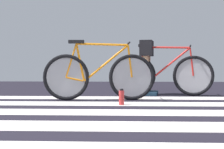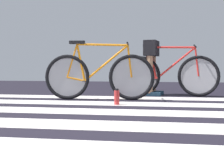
# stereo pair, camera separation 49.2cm
# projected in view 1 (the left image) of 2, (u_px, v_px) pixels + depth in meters

# --- Properties ---
(ground) EXTENTS (18.00, 14.00, 0.02)m
(ground) POSITION_uv_depth(u_px,v_px,m) (104.00, 122.00, 2.86)
(ground) COLOR black
(crosswalk_markings) EXTENTS (5.38, 5.00, 0.00)m
(crosswalk_markings) POSITION_uv_depth(u_px,v_px,m) (100.00, 126.00, 2.59)
(crosswalk_markings) COLOR silver
(crosswalk_markings) RESTS_ON ground
(bicycle_1_of_2) EXTENTS (1.74, 0.52, 0.93)m
(bicycle_1_of_2) POSITION_uv_depth(u_px,v_px,m) (99.00, 76.00, 4.53)
(bicycle_1_of_2) COLOR black
(bicycle_1_of_2) RESTS_ON ground
(bicycle_2_of_2) EXTENTS (1.71, 0.56, 0.93)m
(bicycle_2_of_2) POSITION_uv_depth(u_px,v_px,m) (164.00, 74.00, 5.30)
(bicycle_2_of_2) COLOR black
(bicycle_2_of_2) RESTS_ON ground
(cyclist_2_of_2) EXTENTS (0.38, 0.45, 1.00)m
(cyclist_2_of_2) POSITION_uv_depth(u_px,v_px,m) (147.00, 60.00, 5.36)
(cyclist_2_of_2) COLOR #A87A5B
(cyclist_2_of_2) RESTS_ON ground
(water_bottle) EXTENTS (0.07, 0.07, 0.22)m
(water_bottle) POSITION_uv_depth(u_px,v_px,m) (121.00, 97.00, 3.98)
(water_bottle) COLOR red
(water_bottle) RESTS_ON ground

